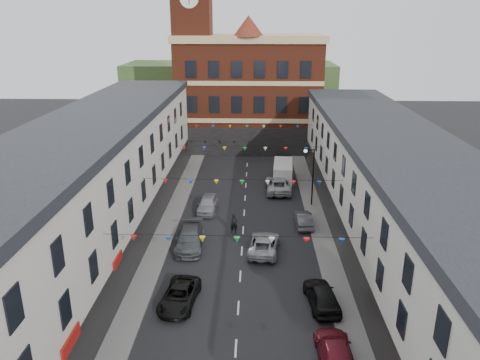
# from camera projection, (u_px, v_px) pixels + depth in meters

# --- Properties ---
(ground) EXTENTS (160.00, 160.00, 0.00)m
(ground) POSITION_uv_depth(u_px,v_px,m) (240.00, 276.00, 34.54)
(ground) COLOR black
(ground) RESTS_ON ground
(pavement_left) EXTENTS (1.80, 64.00, 0.15)m
(pavement_left) POSITION_uv_depth(u_px,v_px,m) (153.00, 261.00, 36.62)
(pavement_left) COLOR #605E5B
(pavement_left) RESTS_ON ground
(pavement_right) EXTENTS (1.80, 64.00, 0.15)m
(pavement_right) POSITION_uv_depth(u_px,v_px,m) (330.00, 264.00, 36.20)
(pavement_right) COLOR #605E5B
(pavement_right) RESTS_ON ground
(terrace_left) EXTENTS (8.40, 56.00, 10.70)m
(terrace_left) POSITION_uv_depth(u_px,v_px,m) (80.00, 202.00, 34.11)
(terrace_left) COLOR beige
(terrace_left) RESTS_ON ground
(terrace_right) EXTENTS (8.40, 56.00, 9.70)m
(terrace_right) POSITION_uv_depth(u_px,v_px,m) (405.00, 213.00, 33.55)
(terrace_right) COLOR beige
(terrace_right) RESTS_ON ground
(civic_building) EXTENTS (20.60, 13.30, 18.50)m
(civic_building) POSITION_uv_depth(u_px,v_px,m) (249.00, 91.00, 67.76)
(civic_building) COLOR maroon
(civic_building) RESTS_ON ground
(clock_tower) EXTENTS (5.60, 5.60, 30.00)m
(clock_tower) POSITION_uv_depth(u_px,v_px,m) (193.00, 43.00, 62.99)
(clock_tower) COLOR maroon
(clock_tower) RESTS_ON ground
(distant_hill) EXTENTS (40.00, 14.00, 10.00)m
(distant_hill) POSITION_uv_depth(u_px,v_px,m) (230.00, 89.00, 91.63)
(distant_hill) COLOR #345126
(distant_hill) RESTS_ON ground
(street_lamp) EXTENTS (1.10, 0.36, 6.00)m
(street_lamp) POSITION_uv_depth(u_px,v_px,m) (311.00, 169.00, 46.30)
(street_lamp) COLOR black
(street_lamp) RESTS_ON ground
(car_left_c) EXTENTS (2.61, 4.83, 1.29)m
(car_left_c) POSITION_uv_depth(u_px,v_px,m) (179.00, 296.00, 30.97)
(car_left_c) COLOR black
(car_left_c) RESTS_ON ground
(car_left_d) EXTENTS (2.39, 5.46, 1.56)m
(car_left_d) POSITION_uv_depth(u_px,v_px,m) (190.00, 239.00, 38.73)
(car_left_d) COLOR #494E52
(car_left_d) RESTS_ON ground
(car_left_e) EXTENTS (2.02, 4.57, 1.53)m
(car_left_e) POSITION_uv_depth(u_px,v_px,m) (208.00, 204.00, 46.03)
(car_left_e) COLOR gray
(car_left_e) RESTS_ON ground
(car_right_c) EXTENTS (1.96, 4.77, 1.38)m
(car_right_c) POSITION_uv_depth(u_px,v_px,m) (335.00, 352.00, 25.65)
(car_right_c) COLOR maroon
(car_right_c) RESTS_ON ground
(car_right_d) EXTENTS (2.31, 4.67, 1.53)m
(car_right_d) POSITION_uv_depth(u_px,v_px,m) (322.00, 296.00, 30.77)
(car_right_d) COLOR black
(car_right_d) RESTS_ON ground
(car_right_e) EXTENTS (1.53, 4.00, 1.30)m
(car_right_e) POSITION_uv_depth(u_px,v_px,m) (303.00, 219.00, 42.80)
(car_right_e) COLOR #4B4C53
(car_right_e) RESTS_ON ground
(car_right_f) EXTENTS (2.69, 5.74, 1.59)m
(car_right_f) POSITION_uv_depth(u_px,v_px,m) (278.00, 184.00, 51.40)
(car_right_f) COLOR #A3A5A8
(car_right_f) RESTS_ON ground
(moving_car) EXTENTS (2.83, 5.22, 1.39)m
(moving_car) POSITION_uv_depth(u_px,v_px,m) (264.00, 244.00, 38.03)
(moving_car) COLOR #A6A7AD
(moving_car) RESTS_ON ground
(white_van) EXTENTS (2.45, 5.56, 2.40)m
(white_van) POSITION_uv_depth(u_px,v_px,m) (283.00, 173.00, 53.97)
(white_van) COLOR silver
(white_van) RESTS_ON ground
(pedestrian) EXTENTS (0.73, 0.54, 1.83)m
(pedestrian) POSITION_uv_depth(u_px,v_px,m) (234.00, 224.00, 41.21)
(pedestrian) COLOR black
(pedestrian) RESTS_ON ground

